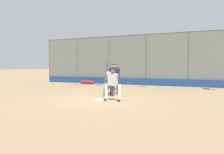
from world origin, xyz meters
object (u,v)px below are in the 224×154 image
(spare_bat_by_padding, at_px, (207,89))
(fielding_glove_on_dirt, at_px, (120,86))
(batter_at_plate, at_px, (113,84))
(spare_bat_third_base_side, at_px, (79,85))
(spare_bat_first_base_side, at_px, (99,85))
(equipment_bag_dugout_side, at_px, (87,82))
(catcher_behind_plate, at_px, (110,84))
(spare_bat_near_backstop, at_px, (139,86))
(umpire_home, at_px, (115,78))

(spare_bat_by_padding, relative_size, fielding_glove_on_dirt, 2.44)
(batter_at_plate, xyz_separation_m, spare_bat_third_base_side, (5.93, -6.47, -0.76))
(spare_bat_first_base_side, xyz_separation_m, equipment_bag_dugout_side, (1.56, -0.68, 0.13))
(catcher_behind_plate, distance_m, fielding_glove_on_dirt, 5.20)
(batter_at_plate, bearing_deg, catcher_behind_plate, -63.90)
(spare_bat_first_base_side, bearing_deg, equipment_bag_dugout_side, 178.42)
(spare_bat_by_padding, bearing_deg, spare_bat_near_backstop, 27.00)
(catcher_behind_plate, distance_m, spare_bat_near_backstop, 5.65)
(umpire_home, relative_size, spare_bat_first_base_side, 2.30)
(batter_at_plate, distance_m, spare_bat_third_base_side, 8.81)
(umpire_home, relative_size, fielding_glove_on_dirt, 5.37)
(spare_bat_near_backstop, bearing_deg, catcher_behind_plate, 73.01)
(catcher_behind_plate, relative_size, spare_bat_first_base_side, 1.56)
(spare_bat_third_base_side, bearing_deg, spare_bat_first_base_side, 27.11)
(spare_bat_by_padding, bearing_deg, fielding_glove_on_dirt, 32.78)
(spare_bat_by_padding, bearing_deg, catcher_behind_plate, 75.89)
(catcher_behind_plate, relative_size, spare_bat_third_base_side, 1.41)
(catcher_behind_plate, bearing_deg, equipment_bag_dugout_side, -59.13)
(batter_at_plate, bearing_deg, spare_bat_first_base_side, -61.25)
(catcher_behind_plate, xyz_separation_m, spare_bat_by_padding, (-4.92, -5.60, -0.59))
(umpire_home, xyz_separation_m, spare_bat_third_base_side, (5.01, -4.08, -0.91))
(fielding_glove_on_dirt, bearing_deg, catcher_behind_plate, 105.39)
(spare_bat_near_backstop, xyz_separation_m, spare_bat_by_padding, (-4.92, 0.02, 0.00))
(equipment_bag_dugout_side, bearing_deg, catcher_behind_plate, 128.90)
(spare_bat_near_backstop, bearing_deg, spare_bat_by_padding, 162.81)
(batter_at_plate, distance_m, spare_bat_first_base_side, 8.38)
(spare_bat_near_backstop, bearing_deg, umpire_home, 72.85)
(umpire_home, xyz_separation_m, spare_bat_near_backstop, (-0.01, -4.88, -0.91))
(catcher_behind_plate, bearing_deg, umpire_home, -96.96)
(spare_bat_near_backstop, xyz_separation_m, spare_bat_first_base_side, (3.42, 0.13, 0.00))
(spare_bat_near_backstop, relative_size, spare_bat_third_base_side, 1.01)
(umpire_home, distance_m, spare_bat_first_base_side, 5.92)
(spare_bat_third_base_side, xyz_separation_m, equipment_bag_dugout_side, (-0.05, -1.35, 0.13))
(spare_bat_third_base_side, bearing_deg, spare_bat_by_padding, 8.82)
(catcher_behind_plate, distance_m, spare_bat_by_padding, 7.48)
(umpire_home, relative_size, spare_bat_third_base_side, 2.07)
(spare_bat_first_base_side, relative_size, fielding_glove_on_dirt, 2.33)
(umpire_home, bearing_deg, catcher_behind_plate, 85.61)
(spare_bat_by_padding, relative_size, spare_bat_first_base_side, 1.05)
(batter_at_plate, height_order, catcher_behind_plate, batter_at_plate)
(spare_bat_third_base_side, distance_m, fielding_glove_on_dirt, 3.66)
(spare_bat_by_padding, height_order, fielding_glove_on_dirt, fielding_glove_on_dirt)
(umpire_home, relative_size, spare_bat_by_padding, 2.19)
(equipment_bag_dugout_side, bearing_deg, spare_bat_by_padding, 176.74)
(umpire_home, height_order, fielding_glove_on_dirt, umpire_home)
(batter_at_plate, relative_size, spare_bat_first_base_side, 2.67)
(batter_at_plate, bearing_deg, spare_bat_near_backstop, -85.32)
(spare_bat_first_base_side, xyz_separation_m, fielding_glove_on_dirt, (-2.05, 0.50, 0.03))
(batter_at_plate, height_order, equipment_bag_dugout_side, batter_at_plate)
(batter_at_plate, bearing_deg, umpire_home, -71.50)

